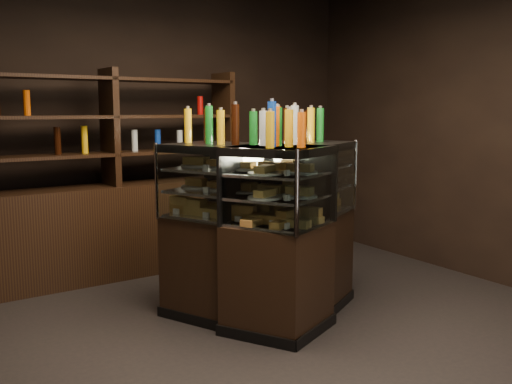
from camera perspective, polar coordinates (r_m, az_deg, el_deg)
ground at (r=4.24m, az=1.49°, el=-14.17°), size 5.00×5.00×0.00m
room_shell at (r=3.94m, az=1.60°, el=12.96°), size 5.02×5.02×3.01m
display_case at (r=4.44m, az=1.27°, el=-6.87°), size 1.61×1.40×1.37m
food_display at (r=4.32m, az=1.31°, el=0.42°), size 1.24×1.13×0.42m
bottles_top at (r=4.29m, az=1.30°, el=6.68°), size 1.07×0.98×0.30m
potted_conifer at (r=5.25m, az=4.00°, el=-4.37°), size 0.39×0.39×0.83m
back_shelving at (r=5.67m, az=-14.11°, el=-2.29°), size 2.60×0.57×2.00m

